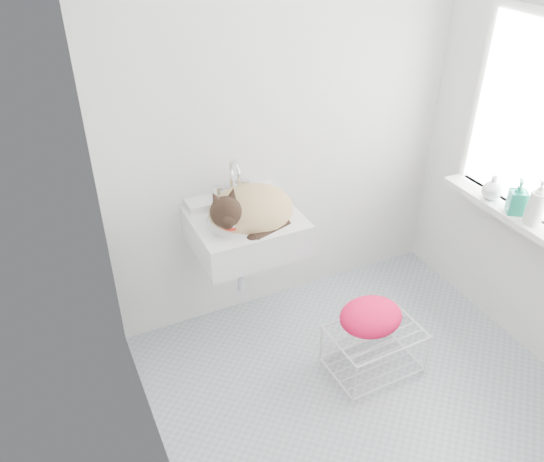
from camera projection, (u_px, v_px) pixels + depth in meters
name	position (u px, v px, depth m)	size (l,w,h in m)	color
floor	(362.00, 393.00, 3.10)	(2.20, 2.00, 0.02)	#A3AAB0
back_wall	(286.00, 121.00, 3.18)	(2.20, 0.02, 2.50)	silver
left_wall	(139.00, 263.00, 2.02)	(0.02, 2.00, 2.50)	silver
window_glass	(539.00, 122.00, 2.90)	(0.01, 0.80, 1.00)	white
window_frame	(537.00, 122.00, 2.90)	(0.04, 0.90, 1.10)	white
windowsill	(505.00, 210.00, 3.16)	(0.16, 0.88, 0.04)	white
sink	(245.00, 216.00, 3.06)	(0.60, 0.52, 0.24)	white
faucet	(232.00, 180.00, 3.12)	(0.22, 0.15, 0.22)	silver
cat	(248.00, 211.00, 3.03)	(0.50, 0.41, 0.31)	tan
wire_rack	(373.00, 350.00, 3.18)	(0.50, 0.35, 0.30)	silver
towel	(370.00, 323.00, 3.10)	(0.37, 0.26, 0.15)	red
bottle_a	(531.00, 223.00, 3.00)	(0.08, 0.08, 0.22)	white
bottle_b	(514.00, 213.00, 3.10)	(0.09, 0.09, 0.20)	#11775C
bottle_c	(490.00, 198.00, 3.23)	(0.12, 0.12, 0.15)	white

